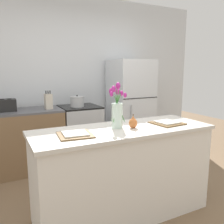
% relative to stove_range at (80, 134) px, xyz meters
% --- Properties ---
extents(ground_plane, '(10.00, 10.00, 0.00)m').
position_rel_stove_range_xyz_m(ground_plane, '(-0.10, -1.60, -0.46)').
color(ground_plane, brown).
extents(back_wall, '(5.20, 0.08, 2.70)m').
position_rel_stove_range_xyz_m(back_wall, '(-0.10, 0.40, 0.89)').
color(back_wall, silver).
rests_on(back_wall, ground_plane).
extents(kitchen_island, '(1.80, 0.66, 0.92)m').
position_rel_stove_range_xyz_m(kitchen_island, '(-0.10, -1.60, 0.01)').
color(kitchen_island, silver).
rests_on(kitchen_island, ground_plane).
extents(back_counter, '(1.68, 0.60, 0.91)m').
position_rel_stove_range_xyz_m(back_counter, '(-1.16, 0.00, 0.00)').
color(back_counter, brown).
rests_on(back_counter, ground_plane).
extents(stove_range, '(0.60, 0.61, 0.91)m').
position_rel_stove_range_xyz_m(stove_range, '(0.00, 0.00, 0.00)').
color(stove_range, '#B2B5B7').
rests_on(stove_range, ground_plane).
extents(refrigerator, '(0.68, 0.67, 1.65)m').
position_rel_stove_range_xyz_m(refrigerator, '(0.95, 0.00, 0.37)').
color(refrigerator, silver).
rests_on(refrigerator, ground_plane).
extents(flower_vase, '(0.15, 0.17, 0.45)m').
position_rel_stove_range_xyz_m(flower_vase, '(-0.15, -1.56, 0.63)').
color(flower_vase, silver).
rests_on(flower_vase, kitchen_island).
extents(pear_figurine, '(0.08, 0.08, 0.14)m').
position_rel_stove_range_xyz_m(pear_figurine, '(-0.02, -1.64, 0.52)').
color(pear_figurine, '#C66B33').
rests_on(pear_figurine, kitchen_island).
extents(plate_setting_left, '(0.32, 0.32, 0.02)m').
position_rel_stove_range_xyz_m(plate_setting_left, '(-0.61, -1.64, 0.48)').
color(plate_setting_left, brown).
rests_on(plate_setting_left, kitchen_island).
extents(plate_setting_right, '(0.32, 0.32, 0.02)m').
position_rel_stove_range_xyz_m(plate_setting_right, '(0.41, -1.64, 0.48)').
color(plate_setting_right, brown).
rests_on(plate_setting_right, kitchen_island).
extents(toaster, '(0.28, 0.18, 0.17)m').
position_rel_stove_range_xyz_m(toaster, '(-1.07, 0.01, 0.54)').
color(toaster, black).
rests_on(toaster, back_counter).
extents(cooking_pot, '(0.22, 0.22, 0.19)m').
position_rel_stove_range_xyz_m(cooking_pot, '(-0.05, -0.04, 0.54)').
color(cooking_pot, '#B2B5B7').
rests_on(cooking_pot, stove_range).
extents(knife_block, '(0.10, 0.14, 0.27)m').
position_rel_stove_range_xyz_m(knife_block, '(-0.49, -0.03, 0.57)').
color(knife_block, beige).
rests_on(knife_block, back_counter).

